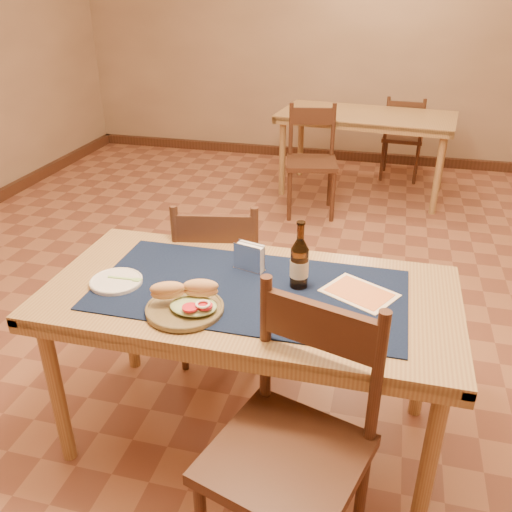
% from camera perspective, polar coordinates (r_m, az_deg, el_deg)
% --- Properties ---
extents(room, '(6.04, 7.04, 2.84)m').
position_cam_1_polar(room, '(2.63, 3.94, 17.67)').
color(room, '#965D41').
rests_on(room, ground).
extents(main_table, '(1.60, 0.80, 0.75)m').
position_cam_1_polar(main_table, '(2.16, -0.66, -5.49)').
color(main_table, '#9D7E4A').
rests_on(main_table, ground).
extents(placemat, '(1.20, 0.60, 0.01)m').
position_cam_1_polar(placemat, '(2.11, -0.67, -3.54)').
color(placemat, '#0F1A37').
rests_on(placemat, main_table).
extents(baseboard, '(6.00, 7.00, 0.10)m').
position_cam_1_polar(baseboard, '(3.15, 3.16, -7.32)').
color(baseboard, '#402316').
rests_on(baseboard, ground).
extents(back_table, '(1.62, 0.93, 0.75)m').
position_cam_1_polar(back_table, '(5.15, 11.51, 13.59)').
color(back_table, '#9D7E4A').
rests_on(back_table, ground).
extents(chair_main_far, '(0.50, 0.50, 0.92)m').
position_cam_1_polar(chair_main_far, '(2.76, -3.79, -2.21)').
color(chair_main_far, '#402316').
rests_on(chair_main_far, ground).
extents(chair_main_near, '(0.57, 0.57, 0.99)m').
position_cam_1_polar(chair_main_near, '(1.82, 3.90, -19.12)').
color(chair_main_near, '#402316').
rests_on(chair_main_near, ground).
extents(chair_back_near, '(0.49, 0.49, 0.91)m').
position_cam_1_polar(chair_back_near, '(4.68, 5.86, 10.13)').
color(chair_back_near, '#402316').
rests_on(chair_back_near, ground).
extents(chair_back_far, '(0.41, 0.41, 0.84)m').
position_cam_1_polar(chair_back_far, '(5.70, 15.21, 12.06)').
color(chair_back_far, '#402316').
rests_on(chair_back_far, ground).
extents(sandwich_plate, '(0.29, 0.29, 0.11)m').
position_cam_1_polar(sandwich_plate, '(1.98, -7.32, -4.98)').
color(sandwich_plate, brown).
rests_on(sandwich_plate, placemat).
extents(side_plate, '(0.21, 0.21, 0.02)m').
position_cam_1_polar(side_plate, '(2.22, -14.50, -2.56)').
color(side_plate, white).
rests_on(side_plate, placemat).
extents(fork, '(0.14, 0.03, 0.00)m').
position_cam_1_polar(fork, '(2.21, -13.39, -2.35)').
color(fork, '#9ED776').
rests_on(fork, side_plate).
extents(beer_bottle, '(0.07, 0.07, 0.27)m').
position_cam_1_polar(beer_bottle, '(2.09, 4.59, -0.75)').
color(beer_bottle, '#49280D').
rests_on(beer_bottle, placemat).
extents(napkin_holder, '(0.14, 0.08, 0.12)m').
position_cam_1_polar(napkin_holder, '(2.22, -0.71, -0.17)').
color(napkin_holder, silver).
rests_on(napkin_holder, placemat).
extents(menu_card, '(0.32, 0.29, 0.01)m').
position_cam_1_polar(menu_card, '(2.12, 10.82, -3.83)').
color(menu_card, '#FFEAC0').
rests_on(menu_card, placemat).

